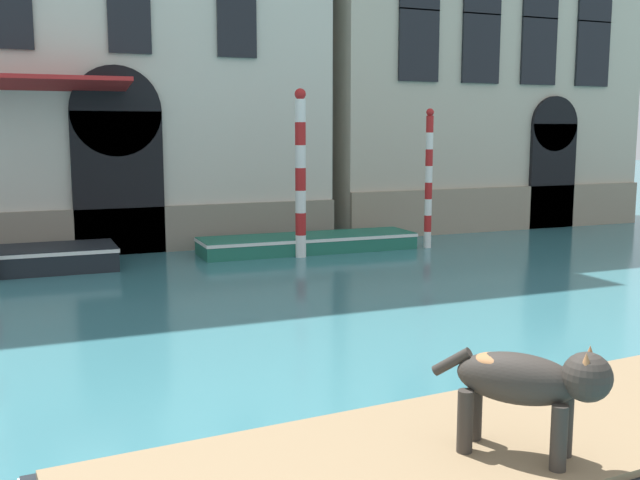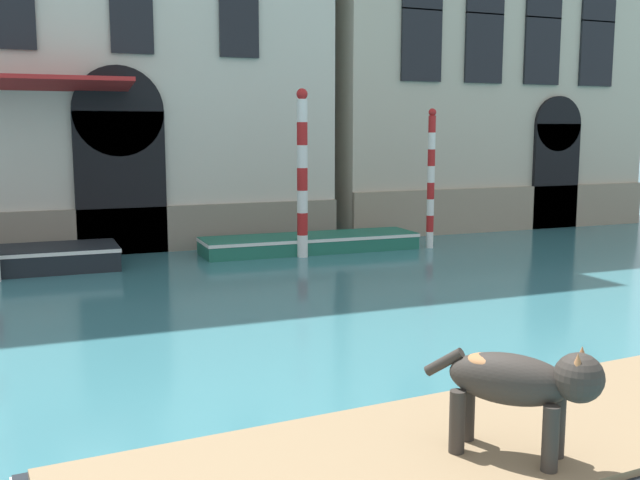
# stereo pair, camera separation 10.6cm
# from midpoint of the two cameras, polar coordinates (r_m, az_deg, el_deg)

# --- Properties ---
(palazzo_right) EXTENTS (10.49, 6.13, 14.06)m
(palazzo_right) POSITION_cam_midpoint_polar(r_m,az_deg,el_deg) (26.45, 10.23, 16.81)
(palazzo_right) COLOR #BCB29E
(palazzo_right) RESTS_ON ground_plane
(boat_foreground) EXTENTS (7.21, 2.61, 0.69)m
(boat_foreground) POSITION_cam_midpoint_polar(r_m,az_deg,el_deg) (6.51, 12.92, -16.77)
(boat_foreground) COLOR black
(boat_foreground) RESTS_ON ground_plane
(dog_on_deck) EXTENTS (0.96, 1.08, 0.88)m
(dog_on_deck) POSITION_cam_midpoint_polar(r_m,az_deg,el_deg) (5.81, 15.15, -10.42)
(dog_on_deck) COLOR #332D28
(dog_on_deck) RESTS_ON boat_foreground
(boat_moored_near_palazzo) EXTENTS (4.70, 1.70, 0.53)m
(boat_moored_near_palazzo) POSITION_cam_midpoint_polar(r_m,az_deg,el_deg) (17.71, -23.00, -1.44)
(boat_moored_near_palazzo) COLOR black
(boat_moored_near_palazzo) RESTS_ON ground_plane
(boat_moored_far) EXTENTS (5.64, 1.54, 0.43)m
(boat_moored_far) POSITION_cam_midpoint_polar(r_m,az_deg,el_deg) (19.20, -1.06, -0.20)
(boat_moored_far) COLOR #1E6651
(boat_moored_far) RESTS_ON ground_plane
(mooring_pole_0) EXTENTS (0.20, 0.20, 3.64)m
(mooring_pole_0) POSITION_cam_midpoint_polar(r_m,az_deg,el_deg) (19.80, 8.13, 4.67)
(mooring_pole_0) COLOR white
(mooring_pole_0) RESTS_ON ground_plane
(mooring_pole_3) EXTENTS (0.27, 0.27, 4.07)m
(mooring_pole_3) POSITION_cam_midpoint_polar(r_m,az_deg,el_deg) (18.15, -1.66, 5.11)
(mooring_pole_3) COLOR white
(mooring_pole_3) RESTS_ON ground_plane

